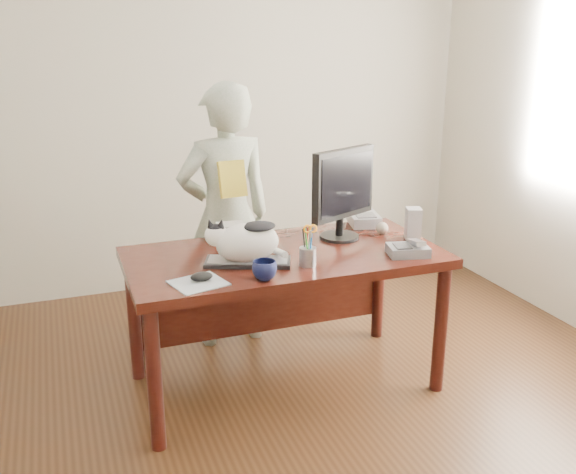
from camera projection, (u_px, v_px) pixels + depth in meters
The scene contains 16 objects.
room at pixel (336, 157), 2.55m from camera, with size 4.50×4.50×4.50m.
desk at pixel (280, 275), 3.39m from camera, with size 1.60×0.80×0.75m.
keyboard at pixel (248, 262), 3.11m from camera, with size 0.44×0.30×0.02m.
cat at pixel (245, 241), 3.08m from camera, with size 0.40×0.29×0.23m.
monitor at pixel (343, 189), 3.41m from camera, with size 0.42×0.28×0.49m.
pen_cup at pixel (308, 254), 3.08m from camera, with size 0.09×0.09×0.21m.
mousepad at pixel (198, 283), 2.87m from camera, with size 0.27×0.25×0.01m.
mouse at pixel (202, 277), 2.89m from camera, with size 0.12×0.09×0.04m.
coffee_mug at pixel (265, 270), 2.91m from camera, with size 0.11×0.11×0.09m, color #0D1134.
phone at pixel (409, 249), 3.23m from camera, with size 0.23×0.19×0.09m.
speaker at pixel (413, 224), 3.46m from camera, with size 0.10×0.11×0.17m.
baseball at pixel (382, 228), 3.57m from camera, with size 0.07×0.07×0.07m.
book_stack at pixel (233, 232), 3.48m from camera, with size 0.26×0.21×0.09m.
calculator at pixel (364, 219), 3.75m from camera, with size 0.21×0.25×0.07m.
person at pixel (226, 217), 3.78m from camera, with size 0.57×0.38×1.57m, color silver.
held_book at pixel (232, 179), 3.55m from camera, with size 0.16×0.10×0.21m.
Camera 1 is at (-1.06, -2.31, 1.82)m, focal length 40.00 mm.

